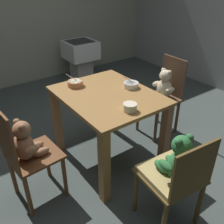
% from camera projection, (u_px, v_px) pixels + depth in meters
% --- Properties ---
extents(ground_plane, '(5.20, 5.20, 0.04)m').
position_uv_depth(ground_plane, '(108.00, 159.00, 2.72)').
color(ground_plane, '#414A47').
extents(dining_table, '(0.99, 0.80, 0.76)m').
position_uv_depth(dining_table, '(108.00, 109.00, 2.42)').
color(dining_table, olive).
rests_on(dining_table, ground_plane).
extents(teddy_chair_far_center, '(0.38, 0.41, 0.91)m').
position_uv_depth(teddy_chair_far_center, '(163.00, 91.00, 2.91)').
color(teddy_chair_far_center, brown).
rests_on(teddy_chair_far_center, ground_plane).
extents(teddy_chair_near_right, '(0.44, 0.45, 0.84)m').
position_uv_depth(teddy_chair_near_right, '(176.00, 169.00, 1.77)').
color(teddy_chair_near_right, brown).
rests_on(teddy_chair_near_right, ground_plane).
extents(teddy_chair_near_front, '(0.41, 0.42, 0.94)m').
position_uv_depth(teddy_chair_near_front, '(26.00, 148.00, 1.98)').
color(teddy_chair_near_front, brown).
rests_on(teddy_chair_near_front, ground_plane).
extents(porridge_bowl_white_far_center, '(0.14, 0.14, 0.12)m').
position_uv_depth(porridge_bowl_white_far_center, '(131.00, 85.00, 2.45)').
color(porridge_bowl_white_far_center, silver).
rests_on(porridge_bowl_white_far_center, dining_table).
extents(porridge_bowl_cream_near_right, '(0.11, 0.11, 0.06)m').
position_uv_depth(porridge_bowl_cream_near_right, '(130.00, 107.00, 2.04)').
color(porridge_bowl_cream_near_right, beige).
rests_on(porridge_bowl_cream_near_right, dining_table).
extents(porridge_bowl_terracotta_near_left, '(0.16, 0.16, 0.13)m').
position_uv_depth(porridge_bowl_terracotta_near_left, '(75.00, 83.00, 2.48)').
color(porridge_bowl_terracotta_near_left, '#BA764D').
rests_on(porridge_bowl_terracotta_near_left, dining_table).
extents(sink_basin, '(0.50, 0.51, 0.70)m').
position_uv_depth(sink_basin, '(81.00, 55.00, 4.36)').
color(sink_basin, '#B7B2A8').
rests_on(sink_basin, ground_plane).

